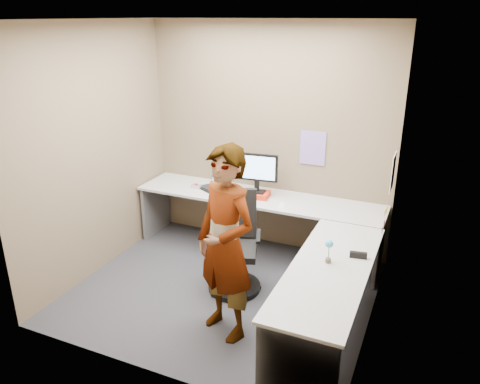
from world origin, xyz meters
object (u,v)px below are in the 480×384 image
at_px(office_chair, 235,251).
at_px(person, 226,245).
at_px(monitor, 257,170).
at_px(desk, 275,234).

xyz_separation_m(office_chair, person, (0.24, -0.71, 0.46)).
distance_m(monitor, person, 1.58).
distance_m(desk, office_chair, 0.46).
bearing_deg(desk, person, -97.43).
distance_m(desk, monitor, 0.87).
bearing_deg(person, desk, 106.36).
height_order(desk, monitor, monitor).
bearing_deg(desk, monitor, 127.37).
relative_size(desk, office_chair, 2.86).
xyz_separation_m(desk, monitor, (-0.45, 0.58, 0.47)).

